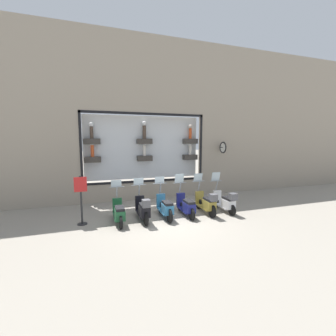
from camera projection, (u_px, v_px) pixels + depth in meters
The scene contains 9 objects.
ground_plane at pixel (165, 220), 8.85m from camera, with size 120.00×120.00×0.00m, color gray.
building_facade at pixel (145, 118), 11.72m from camera, with size 1.25×36.00×8.41m.
scooter_white_0 at pixel (226, 202), 9.84m from camera, with size 1.79×0.61×1.65m.
scooter_olive_1 at pixel (207, 203), 9.57m from camera, with size 1.81×0.61×1.63m.
scooter_navy_2 at pixel (186, 206), 9.34m from camera, with size 1.80×0.60×1.66m.
scooter_teal_3 at pixel (165, 207), 9.06m from camera, with size 1.81×0.61×1.58m.
scooter_black_4 at pixel (143, 209), 8.71m from camera, with size 1.81×0.60×1.57m.
scooter_green_5 at pixel (119, 212), 8.49m from camera, with size 1.79×0.61×1.53m.
shop_sign_post at pixel (81, 198), 8.30m from camera, with size 0.36×0.45×1.85m.
Camera 1 is at (-8.14, 2.56, 3.14)m, focal length 24.00 mm.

